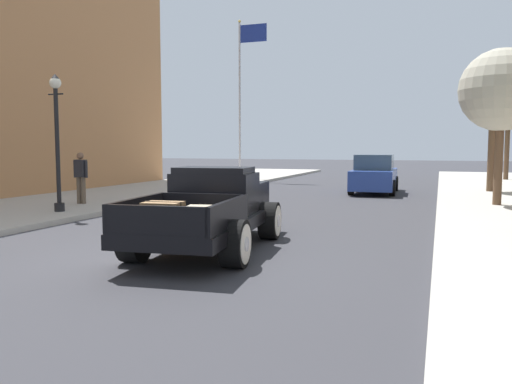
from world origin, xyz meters
The scene contains 9 objects.
ground_plane centered at (0.00, 0.00, 0.00)m, with size 140.00×140.00×0.00m, color #333338.
hotrod_truck_black centered at (0.39, 0.75, 0.75)m, with size 2.53×5.06×1.58m.
car_background_blue centered at (1.91, 13.91, 0.77)m, with size 1.99×4.36×1.65m.
pedestrian_sidewalk_left centered at (-6.29, 5.09, 1.09)m, with size 0.53×0.22×1.65m.
street_lamp_near centered at (-5.57, 3.25, 2.39)m, with size 0.50×0.32×3.85m.
flagpole centered at (-6.41, 19.75, 5.77)m, with size 1.74×0.16×9.16m.
street_tree_second centered at (6.29, 9.34, 3.72)m, with size 2.55×2.55×4.87m.
street_tree_third centered at (6.51, 14.66, 4.32)m, with size 2.73×2.73×5.56m.
street_tree_farthest centered at (8.04, 23.29, 4.34)m, with size 2.56×2.56×5.50m.
Camera 1 is at (4.57, -8.31, 1.97)m, focal length 35.68 mm.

